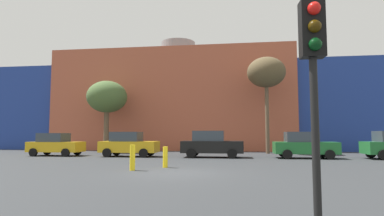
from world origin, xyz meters
The scene contains 11 objects.
ground_plane centered at (0.00, 0.00, 0.00)m, with size 200.00×200.00×0.00m, color #2D3033.
building_backdrop centered at (-3.96, 22.30, 4.98)m, with size 43.14×11.55×12.40m.
parked_car_0 centered at (-10.95, 8.92, 0.85)m, with size 3.95×1.94×1.71m.
parked_car_1 centered at (-5.19, 8.92, 0.89)m, with size 4.15×2.04×1.80m.
parked_car_2 centered at (0.88, 8.92, 0.93)m, with size 4.31×2.11×1.87m.
parked_car_3 centered at (7.19, 8.92, 0.89)m, with size 4.13×2.03×1.79m.
traffic_light_near_right centered at (3.69, -8.26, 2.74)m, with size 0.37×0.37×3.73m.
bare_tree_0 centered at (5.28, 13.76, 6.84)m, with size 3.26×3.26×8.23m.
bare_tree_1 centered at (-9.14, 14.08, 5.01)m, with size 3.68×3.68×6.55m.
bollard_yellow_0 centered at (-2.11, 0.58, 0.58)m, with size 0.24×0.24×1.15m, color yellow.
bollard_yellow_1 centered at (-0.90, 1.96, 0.51)m, with size 0.24×0.24×1.02m, color yellow.
Camera 1 is at (2.47, -13.17, 1.65)m, focal length 29.08 mm.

